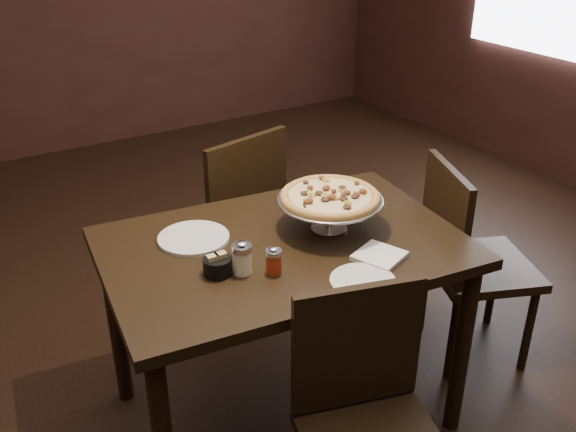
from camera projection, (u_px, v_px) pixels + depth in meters
room at (291, 75)px, 2.23m from camera, size 6.04×7.04×2.84m
dining_table at (284, 268)px, 2.41m from camera, size 1.40×1.01×0.82m
pizza_stand at (330, 197)px, 2.39m from camera, size 0.40×0.40×0.17m
parmesan_shaker at (242, 258)px, 2.15m from camera, size 0.07×0.07×0.12m
pepper_flake_shaker at (274, 261)px, 2.16m from camera, size 0.06×0.06×0.10m
packet_caddy at (217, 265)px, 2.16m from camera, size 0.10×0.10×0.08m
napkin_stack at (379, 256)px, 2.26m from camera, size 0.20×0.20×0.02m
plate_left at (194, 238)px, 2.38m from camera, size 0.27×0.27×0.01m
plate_near at (363, 281)px, 2.12m from camera, size 0.22×0.22×0.01m
serving_spatula at (301, 203)px, 2.36m from camera, size 0.16×0.16×0.03m
chair_far at (231, 219)px, 3.13m from camera, size 0.56×0.56×0.99m
chair_near at (368, 419)px, 2.01m from camera, size 0.53×0.53×0.92m
chair_side at (467, 256)px, 2.86m from camera, size 0.58×0.58×0.95m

